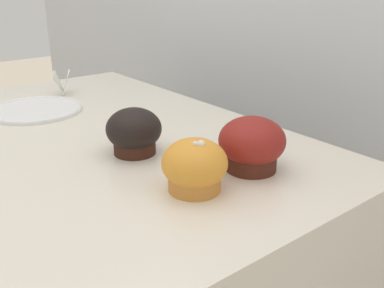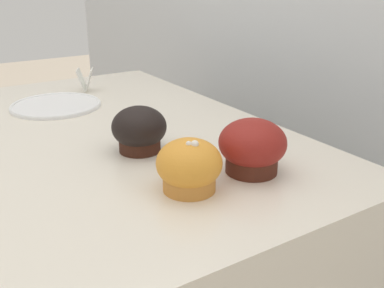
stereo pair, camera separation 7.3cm
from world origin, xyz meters
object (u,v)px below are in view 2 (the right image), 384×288
at_px(muffin_front_center, 252,147).
at_px(muffin_back_right, 139,130).
at_px(muffin_back_left, 191,166).
at_px(serving_plate, 56,105).

distance_m(muffin_front_center, muffin_back_right, 0.21).
bearing_deg(muffin_back_left, serving_plate, -175.80).
relative_size(muffin_back_left, muffin_back_right, 1.00).
distance_m(muffin_back_left, muffin_back_right, 0.18).
bearing_deg(muffin_front_center, muffin_back_right, -148.00).
bearing_deg(muffin_back_right, muffin_back_left, -1.59).
xyz_separation_m(muffin_back_left, serving_plate, (-0.54, -0.04, -0.03)).
distance_m(muffin_front_center, serving_plate, 0.57).
height_order(muffin_back_left, muffin_back_right, same).
relative_size(muffin_front_center, muffin_back_left, 1.11).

